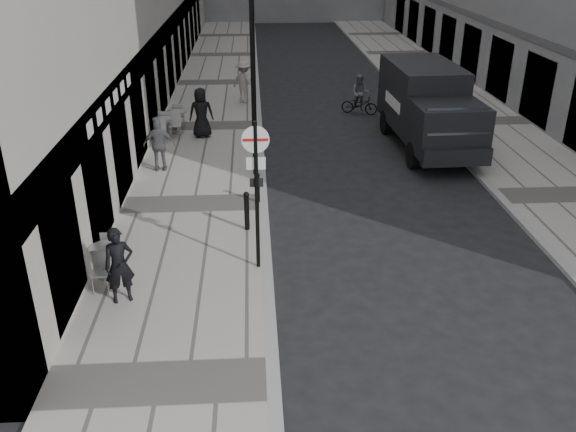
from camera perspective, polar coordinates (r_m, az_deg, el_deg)
The scene contains 15 objects.
sidewalk at distance 24.89m, azimuth -7.38°, elevation 8.27°, with size 4.00×60.00×0.12m, color #9B958C.
far_sidewalk at distance 26.49m, azimuth 17.35°, elevation 8.37°, with size 4.00×60.00×0.12m, color #9B958C.
walking_man at distance 13.11m, azimuth -15.51°, elevation -4.49°, with size 0.61×0.40×1.67m, color black.
sign_post at distance 13.33m, azimuth -2.98°, elevation 3.67°, with size 0.60×0.09×3.49m.
lamppost at distance 18.74m, azimuth -3.29°, elevation 13.33°, with size 0.26×0.26×5.89m.
bollard_near at distance 15.82m, azimuth -3.88°, elevation 0.37°, with size 0.13×0.13×0.99m, color black.
bollard_far at distance 17.46m, azimuth -2.84°, elevation 2.58°, with size 0.11×0.11×0.83m, color black.
panel_van at distance 22.62m, azimuth 12.92°, elevation 10.21°, with size 2.46×6.18×2.87m.
cyclist at distance 26.73m, azimuth 6.72°, elevation 10.83°, with size 1.66×1.12×1.70m.
pedestrian_a at distance 20.09m, azimuth -11.95°, elevation 6.53°, with size 1.01×0.42×1.73m, color #58595E.
pedestrian_b at distance 27.97m, azimuth -4.15°, elevation 12.42°, with size 1.21×0.70×1.88m, color gray.
pedestrian_c at distance 23.27m, azimuth -8.12°, elevation 9.55°, with size 0.90×0.59×1.85m, color black.
cafe_table_near at distance 14.25m, azimuth -16.63°, elevation -3.88°, with size 0.69×1.57×0.89m.
cafe_table_mid at distance 23.34m, azimuth -11.65°, elevation 8.17°, with size 0.72×1.63×0.93m.
cafe_table_far at distance 24.04m, azimuth -10.34°, elevation 8.85°, with size 0.77×1.74×0.99m.
Camera 1 is at (-0.25, -5.76, 7.27)m, focal length 38.00 mm.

